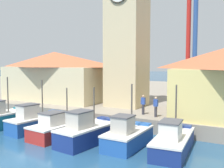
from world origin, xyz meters
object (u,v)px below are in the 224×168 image
Objects in this scene: fishing_boat_left_inner at (61,127)px; fishing_boat_mid_right at (173,141)px; fishing_boat_far_left at (2,118)px; dock_worker_along_quay at (156,106)px; port_crane_near at (189,32)px; port_crane_far at (195,34)px; fishing_boat_left_outer at (36,121)px; clock_tower at (127,28)px; dock_worker_near_tower at (143,104)px; fishing_boat_mid_left at (88,132)px; fishing_boat_center at (128,136)px; warehouse_left at (55,75)px.

fishing_boat_left_inner is 8.20m from fishing_boat_mid_right.
fishing_boat_far_left is 14.21m from fishing_boat_mid_right.
port_crane_near is at bearing 93.78° from dock_worker_along_quay.
port_crane_far is at bearing 90.76° from dock_worker_along_quay.
fishing_boat_left_outer reaches higher than fishing_boat_left_inner.
fishing_boat_left_inner is 0.98× the size of fishing_boat_mid_right.
clock_tower is (-7.13, 8.07, 8.14)m from fishing_boat_mid_right.
clock_tower is 9.04m from dock_worker_along_quay.
fishing_boat_far_left is 6.02m from fishing_boat_left_inner.
port_crane_far is at bearing 59.73° from fishing_boat_far_left.
fishing_boat_mid_left is at bearing -105.13° from dock_worker_near_tower.
dock_worker_along_quay is (5.49, 4.99, 1.29)m from fishing_boat_left_inner.
fishing_boat_left_inner is 5.36m from fishing_boat_center.
warehouse_left reaches higher than fishing_boat_mid_left.
fishing_boat_center is at bearing 2.88° from fishing_boat_far_left.
fishing_boat_mid_right is 5.18m from dock_worker_along_quay.
fishing_boat_center is at bearing 2.47° from fishing_boat_left_inner.
fishing_boat_left_inner is 3.20× the size of dock_worker_along_quay.
fishing_boat_left_outer is 0.96× the size of fishing_boat_left_inner.
fishing_boat_left_outer is 0.25× the size of port_crane_far.
dock_worker_near_tower is (4.23, 5.44, 1.29)m from fishing_boat_left_inner.
dock_worker_along_quay is at bearing 29.31° from fishing_boat_left_outer.
dock_worker_near_tower is (10.23, 5.78, 1.14)m from fishing_boat_far_left.
fishing_boat_left_inner is 12.06m from warehouse_left.
warehouse_left reaches higher than fishing_boat_mid_right.
port_crane_far reaches higher than fishing_boat_left_inner.
fishing_boat_left_outer is 3.06× the size of dock_worker_near_tower.
port_crane_far reaches higher than fishing_boat_center.
warehouse_left reaches higher than dock_worker_along_quay.
fishing_boat_far_left is 12.72m from dock_worker_along_quay.
fishing_boat_far_left is at bearing -176.76° from fishing_boat_left_inner.
dock_worker_near_tower and dock_worker_along_quay have the same top height.
fishing_boat_center is 0.34× the size of warehouse_left.
fishing_boat_left_inner is at bearing -103.30° from port_crane_near.
fishing_boat_left_inner is at bearing -137.74° from dock_worker_along_quay.
fishing_boat_left_inner is 3.20× the size of dock_worker_near_tower.
clock_tower is 0.82× the size of port_crane_far.
port_crane_near is 1.05× the size of port_crane_far.
fishing_boat_mid_right is 13.50m from clock_tower.
port_crane_far reaches higher than dock_worker_along_quay.
port_crane_near reaches higher than warehouse_left.
fishing_boat_left_outer is 0.30× the size of clock_tower.
port_crane_far is (11.31, 19.38, 8.20)m from fishing_boat_far_left.
dock_worker_along_quay is at bearing 24.87° from fishing_boat_far_left.
fishing_boat_mid_left is 12.31m from clock_tower.
port_crane_near is at bearing 165.37° from port_crane_far.
port_crane_far is (4.27, 10.23, 0.17)m from clock_tower.
fishing_boat_center is 0.21× the size of port_crane_far.
fishing_boat_left_outer is 10.12m from warehouse_left.
fishing_boat_left_outer is at bearing 179.34° from fishing_boat_center.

